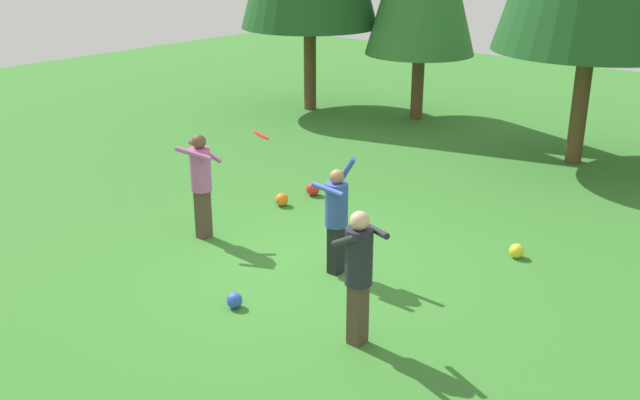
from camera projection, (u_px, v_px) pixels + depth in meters
The scene contains 9 objects.
ground_plane at pixel (308, 267), 11.16m from camera, with size 40.00×40.00×0.00m, color #387A2D.
person_thrower at pixel (336, 212), 10.66m from camera, with size 0.57×0.48×1.81m.
person_catcher at pixel (201, 177), 11.88m from camera, with size 0.74×0.67×1.79m.
person_bystander at pixel (359, 266), 8.76m from camera, with size 0.74×0.69×1.77m.
frisbee at pixel (261, 135), 11.27m from camera, with size 0.36×0.36×0.15m.
ball_yellow at pixel (517, 251), 11.45m from camera, with size 0.23×0.23×0.23m, color yellow.
ball_orange at pixel (282, 200), 13.60m from camera, with size 0.25×0.25×0.25m, color orange.
ball_blue at pixel (235, 300), 9.94m from camera, with size 0.22×0.22×0.22m, color blue.
ball_red at pixel (313, 189), 14.13m from camera, with size 0.26×0.26×0.26m, color red.
Camera 1 is at (6.67, -7.57, 4.88)m, focal length 40.76 mm.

